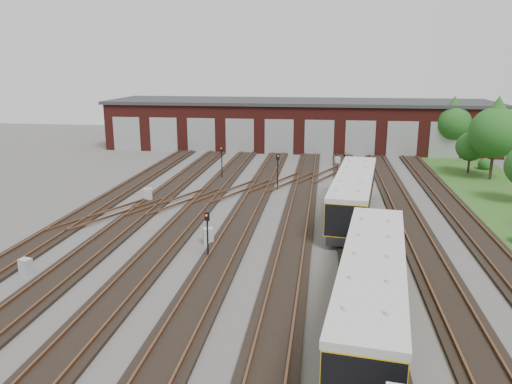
# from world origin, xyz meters

# --- Properties ---
(ground) EXTENTS (120.00, 120.00, 0.00)m
(ground) POSITION_xyz_m (0.00, 0.00, 0.00)
(ground) COLOR #4A4745
(ground) RESTS_ON ground
(track_network) EXTENTS (30.40, 70.00, 0.33)m
(track_network) POSITION_xyz_m (-0.17, 0.59, 0.11)
(track_network) COLOR black
(track_network) RESTS_ON ground
(maintenance_shed) EXTENTS (51.00, 12.50, 6.35)m
(maintenance_shed) POSITION_xyz_m (-0.01, 39.97, 3.20)
(maintenance_shed) COLOR #4B1712
(maintenance_shed) RESTS_ON ground
(metro_train) EXTENTS (4.30, 46.64, 2.98)m
(metro_train) POSITION_xyz_m (6.00, -7.92, 1.86)
(metro_train) COLOR black
(metro_train) RESTS_ON ground
(signal_mast_0) EXTENTS (0.28, 0.26, 2.87)m
(signal_mast_0) POSITION_xyz_m (-2.78, -1.33, 1.85)
(signal_mast_0) COLOR black
(signal_mast_0) RESTS_ON ground
(signal_mast_1) EXTENTS (0.26, 0.25, 3.23)m
(signal_mast_1) POSITION_xyz_m (-6.28, 19.43, 2.07)
(signal_mast_1) COLOR black
(signal_mast_1) RESTS_ON ground
(signal_mast_2) EXTENTS (0.23, 0.22, 2.43)m
(signal_mast_2) POSITION_xyz_m (5.76, 22.77, 1.57)
(signal_mast_2) COLOR black
(signal_mast_2) RESTS_ON ground
(signal_mast_3) EXTENTS (0.32, 0.30, 3.31)m
(signal_mast_3) POSITION_xyz_m (-0.38, 15.84, 2.13)
(signal_mast_3) COLOR black
(signal_mast_3) RESTS_ON ground
(relay_cabinet_0) EXTENTS (0.72, 0.65, 1.00)m
(relay_cabinet_0) POSITION_xyz_m (-11.94, -5.06, 0.50)
(relay_cabinet_0) COLOR #A2A4A7
(relay_cabinet_0) RESTS_ON ground
(relay_cabinet_1) EXTENTS (0.82, 0.76, 1.11)m
(relay_cabinet_1) POSITION_xyz_m (-10.66, 10.37, 0.55)
(relay_cabinet_1) COLOR #A2A4A7
(relay_cabinet_1) RESTS_ON ground
(relay_cabinet_2) EXTENTS (0.78, 0.72, 1.05)m
(relay_cabinet_2) POSITION_xyz_m (-3.37, 1.20, 0.52)
(relay_cabinet_2) COLOR #A2A4A7
(relay_cabinet_2) RESTS_ON ground
(relay_cabinet_3) EXTENTS (0.67, 0.61, 0.92)m
(relay_cabinet_3) POSITION_xyz_m (5.20, 28.13, 0.46)
(relay_cabinet_3) COLOR #A2A4A7
(relay_cabinet_3) RESTS_ON ground
(relay_cabinet_4) EXTENTS (0.72, 0.63, 1.06)m
(relay_cabinet_4) POSITION_xyz_m (7.36, 5.36, 0.53)
(relay_cabinet_4) COLOR #A2A4A7
(relay_cabinet_4) RESTS_ON ground
(tree_0) EXTENTS (4.47, 4.47, 7.40)m
(tree_0) POSITION_xyz_m (18.92, 35.00, 4.76)
(tree_0) COLOR #321E16
(tree_0) RESTS_ON ground
(tree_1) EXTENTS (3.00, 3.00, 4.97)m
(tree_1) POSITION_xyz_m (18.68, 25.54, 3.19)
(tree_1) COLOR #321E16
(tree_1) RESTS_ON ground
(tree_2) EXTENTS (4.94, 4.94, 8.19)m
(tree_2) POSITION_xyz_m (20.03, 22.70, 5.26)
(tree_2) COLOR #321E16
(tree_2) RESTS_ON ground
(bush_2) EXTENTS (1.45, 1.45, 1.45)m
(bush_2) POSITION_xyz_m (20.96, 27.83, 0.73)
(bush_2) COLOR #1A4112
(bush_2) RESTS_ON ground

